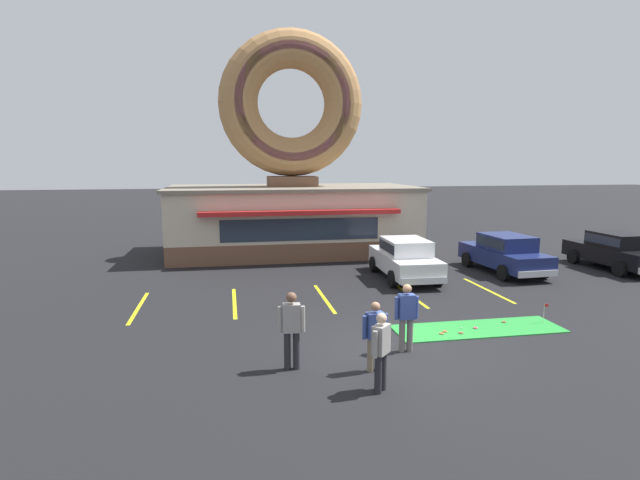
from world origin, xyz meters
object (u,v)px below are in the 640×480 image
Objects in this scene: pedestrian_blue_sweater_man at (375,333)px; pedestrian_clipboard_woman at (406,314)px; car_navy at (505,252)px; pedestrian_hooded_kid at (292,327)px; car_white at (405,257)px; putting_flag_pin at (545,309)px; pedestrian_leather_jacket_man at (381,348)px; golf_ball at (461,328)px; car_black at (615,249)px; trash_bin at (419,250)px.

pedestrian_clipboard_woman is at bearing 42.10° from pedestrian_blue_sweater_man.
car_navy is 10.41m from pedestrian_clipboard_woman.
car_white is at bearing 55.19° from pedestrian_hooded_kid.
putting_flag_pin is 0.31× the size of pedestrian_hooded_kid.
pedestrian_hooded_kid is 2.13m from pedestrian_leather_jacket_man.
golf_ball is 2.61m from putting_flag_pin.
car_navy is at bearing 47.08° from pedestrian_clipboard_woman.
pedestrian_clipboard_woman is (-2.07, -1.26, 0.88)m from golf_ball.
car_black is 4.69× the size of trash_bin.
car_navy is 4.75× the size of trash_bin.
car_white is (-2.02, 6.02, 0.43)m from putting_flag_pin.
car_navy reaches higher than trash_bin.
car_white is at bearing -119.81° from trash_bin.
golf_ball is at bearing 35.32° from pedestrian_blue_sweater_man.
pedestrian_leather_jacket_man is at bearing -151.07° from putting_flag_pin.
pedestrian_leather_jacket_man is (1.60, -1.40, -0.08)m from pedestrian_hooded_kid.
pedestrian_blue_sweater_man is at bearing -147.70° from car_black.
car_white is (-4.46, -0.29, 0.00)m from car_navy.
pedestrian_hooded_kid is at bearing -124.81° from car_white.
pedestrian_hooded_kid reaches higher than car_black.
golf_ball is at bearing -104.94° from trash_bin.
golf_ball is 9.89m from trash_bin.
putting_flag_pin is 0.33× the size of pedestrian_clipboard_woman.
pedestrian_clipboard_woman reaches higher than pedestrian_blue_sweater_man.
putting_flag_pin is 4.85m from pedestrian_clipboard_woman.
car_white is 4.02m from trash_bin.
pedestrian_clipboard_woman is at bearing -132.92° from car_navy.
pedestrian_blue_sweater_man is at bearing -144.68° from golf_ball.
pedestrian_leather_jacket_man reaches higher than car_navy.
pedestrian_blue_sweater_man is 1.61× the size of trash_bin.
pedestrian_hooded_kid is 1.05× the size of pedestrian_clipboard_woman.
trash_bin is at bearing 65.31° from pedestrian_leather_jacket_man.
pedestrian_clipboard_woman is at bearing -164.31° from putting_flag_pin.
golf_ball is at bearing -128.25° from car_navy.
pedestrian_hooded_kid is at bearing -159.87° from golf_ball.
pedestrian_hooded_kid reaches higher than pedestrian_clipboard_woman.
car_white is at bearing 108.55° from putting_flag_pin.
car_black is (5.01, -0.27, 0.00)m from car_navy.
pedestrian_leather_jacket_man is 2.32m from pedestrian_clipboard_woman.
car_navy is at bearing 48.95° from pedestrian_leather_jacket_man.
pedestrian_hooded_kid is at bearing -123.34° from trash_bin.
trash_bin is (2.55, 9.55, 0.45)m from golf_ball.
car_white is at bearing 67.35° from pedestrian_leather_jacket_man.
pedestrian_blue_sweater_man is at bearing -114.03° from car_white.
pedestrian_hooded_kid is (-7.50, -1.85, 0.54)m from putting_flag_pin.
golf_ball is 6.15m from car_white.
putting_flag_pin is 9.61m from car_black.
putting_flag_pin is at bearing 15.69° from pedestrian_clipboard_woman.
pedestrian_leather_jacket_man reaches higher than golf_ball.
car_black is 16.91m from pedestrian_hooded_kid.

